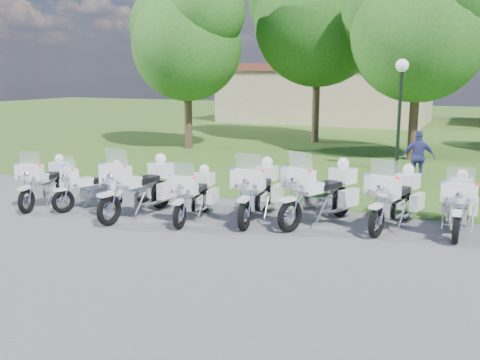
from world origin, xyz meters
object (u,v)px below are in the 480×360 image
at_px(motorcycle_5, 321,192).
at_px(motorcycle_0, 46,181).
at_px(motorcycle_6, 395,197).
at_px(motorcycle_3, 195,194).
at_px(motorcycle_2, 140,186).
at_px(lamp_post, 401,87).
at_px(motorcycle_1, 95,185).
at_px(motorcycle_7, 459,203).
at_px(bystander_c, 418,157).
at_px(motorcycle_4, 258,190).

bearing_deg(motorcycle_5, motorcycle_0, 32.18).
bearing_deg(motorcycle_6, motorcycle_3, 27.77).
height_order(motorcycle_2, lamp_post, lamp_post).
bearing_deg(motorcycle_3, motorcycle_2, 3.24).
bearing_deg(lamp_post, motorcycle_1, -128.56).
bearing_deg(motorcycle_0, motorcycle_2, 169.64).
relative_size(motorcycle_6, motorcycle_7, 1.04).
distance_m(lamp_post, bystander_c, 2.72).
bearing_deg(motorcycle_4, bystander_c, -122.84).
height_order(motorcycle_0, motorcycle_2, motorcycle_2).
bearing_deg(motorcycle_1, motorcycle_6, -146.48).
bearing_deg(lamp_post, motorcycle_3, -113.86).
relative_size(motorcycle_4, lamp_post, 0.64).
bearing_deg(motorcycle_7, motorcycle_0, 10.31).
height_order(motorcycle_4, lamp_post, lamp_post).
height_order(motorcycle_2, motorcycle_4, motorcycle_2).
bearing_deg(motorcycle_0, motorcycle_7, 177.45).
height_order(motorcycle_2, bystander_c, motorcycle_2).
bearing_deg(motorcycle_1, motorcycle_7, -146.73).
relative_size(motorcycle_2, bystander_c, 1.55).
xyz_separation_m(motorcycle_0, motorcycle_4, (5.65, 1.02, 0.07)).
bearing_deg(motorcycle_0, motorcycle_5, 177.35).
height_order(motorcycle_6, bystander_c, bystander_c).
relative_size(motorcycle_1, motorcycle_4, 0.79).
bearing_deg(motorcycle_5, motorcycle_6, -145.92).
bearing_deg(motorcycle_6, motorcycle_7, -159.13).
height_order(motorcycle_1, motorcycle_5, motorcycle_5).
bearing_deg(motorcycle_6, lamp_post, -69.81).
distance_m(motorcycle_1, motorcycle_2, 1.55).
height_order(motorcycle_7, lamp_post, lamp_post).
bearing_deg(motorcycle_3, motorcycle_1, -5.73).
bearing_deg(motorcycle_2, motorcycle_6, -159.34).
relative_size(lamp_post, bystander_c, 2.33).
xyz_separation_m(motorcycle_4, lamp_post, (2.15, 7.36, 2.27)).
relative_size(motorcycle_0, motorcycle_6, 0.92).
bearing_deg(motorcycle_7, motorcycle_6, 8.63).
distance_m(motorcycle_1, motorcycle_7, 8.86).
bearing_deg(motorcycle_2, motorcycle_3, -163.06).
relative_size(motorcycle_1, bystander_c, 1.19).
bearing_deg(motorcycle_2, motorcycle_1, -0.16).
relative_size(motorcycle_5, bystander_c, 1.48).
xyz_separation_m(motorcycle_6, motorcycle_7, (1.34, 0.20, -0.04)).
relative_size(motorcycle_7, lamp_post, 0.60).
bearing_deg(bystander_c, motorcycle_3, 45.22).
relative_size(motorcycle_1, motorcycle_5, 0.80).
relative_size(motorcycle_0, motorcycle_3, 1.02).
bearing_deg(lamp_post, motorcycle_0, -132.96).
relative_size(motorcycle_3, lamp_post, 0.56).
relative_size(motorcycle_3, motorcycle_4, 0.87).
xyz_separation_m(motorcycle_7, lamp_post, (-2.28, 6.55, 2.32)).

